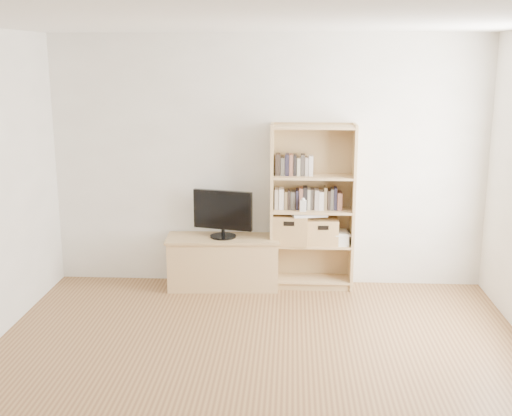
# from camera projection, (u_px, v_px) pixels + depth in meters

# --- Properties ---
(floor) EXTENTS (4.50, 5.00, 0.01)m
(floor) POSITION_uv_depth(u_px,v_px,m) (254.00, 401.00, 4.52)
(floor) COLOR brown
(floor) RESTS_ON ground
(back_wall) EXTENTS (4.50, 0.02, 2.60)m
(back_wall) POSITION_uv_depth(u_px,v_px,m) (268.00, 162.00, 6.65)
(back_wall) COLOR silver
(back_wall) RESTS_ON floor
(ceiling) EXTENTS (4.50, 5.00, 0.01)m
(ceiling) POSITION_uv_depth(u_px,v_px,m) (253.00, 18.00, 3.92)
(ceiling) COLOR white
(ceiling) RESTS_ON back_wall
(tv_stand) EXTENTS (1.15, 0.49, 0.52)m
(tv_stand) POSITION_uv_depth(u_px,v_px,m) (223.00, 263.00, 6.71)
(tv_stand) COLOR tan
(tv_stand) RESTS_ON floor
(bookshelf) EXTENTS (0.86, 0.31, 1.71)m
(bookshelf) POSITION_uv_depth(u_px,v_px,m) (312.00, 207.00, 6.58)
(bookshelf) COLOR tan
(bookshelf) RESTS_ON floor
(television) EXTENTS (0.62, 0.20, 0.49)m
(television) POSITION_uv_depth(u_px,v_px,m) (223.00, 214.00, 6.59)
(television) COLOR black
(television) RESTS_ON tv_stand
(books_row_mid) EXTENTS (0.82, 0.18, 0.22)m
(books_row_mid) POSITION_uv_depth(u_px,v_px,m) (312.00, 198.00, 6.58)
(books_row_mid) COLOR #A3958B
(books_row_mid) RESTS_ON bookshelf
(books_row_upper) EXTENTS (0.37, 0.14, 0.19)m
(books_row_upper) POSITION_uv_depth(u_px,v_px,m) (294.00, 166.00, 6.51)
(books_row_upper) COLOR #A3958B
(books_row_upper) RESTS_ON bookshelf
(baby_monitor) EXTENTS (0.07, 0.05, 0.12)m
(baby_monitor) POSITION_uv_depth(u_px,v_px,m) (303.00, 206.00, 6.48)
(baby_monitor) COLOR white
(baby_monitor) RESTS_ON bookshelf
(basket_left) EXTENTS (0.39, 0.32, 0.31)m
(basket_left) POSITION_uv_depth(u_px,v_px,m) (290.00, 229.00, 6.64)
(basket_left) COLOR #A7764B
(basket_left) RESTS_ON bookshelf
(basket_right) EXTENTS (0.33, 0.28, 0.26)m
(basket_right) POSITION_uv_depth(u_px,v_px,m) (322.00, 231.00, 6.63)
(basket_right) COLOR #A7764B
(basket_right) RESTS_ON bookshelf
(laptop) EXTENTS (0.39, 0.31, 0.03)m
(laptop) POSITION_uv_depth(u_px,v_px,m) (308.00, 214.00, 6.57)
(laptop) COLOR silver
(laptop) RESTS_ON basket_left
(magazine_stack) EXTENTS (0.17, 0.24, 0.11)m
(magazine_stack) POSITION_uv_depth(u_px,v_px,m) (340.00, 239.00, 6.63)
(magazine_stack) COLOR silver
(magazine_stack) RESTS_ON bookshelf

